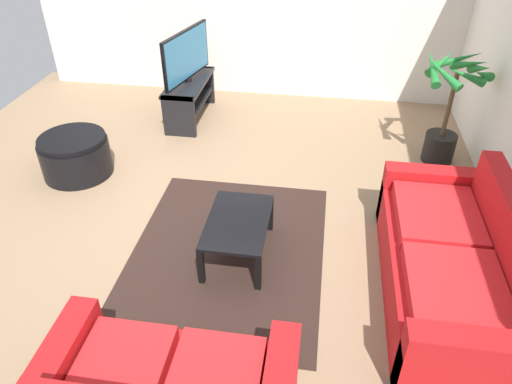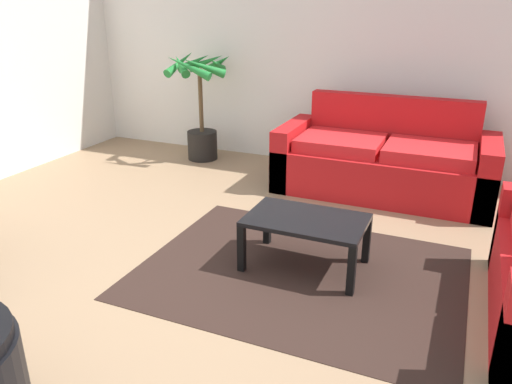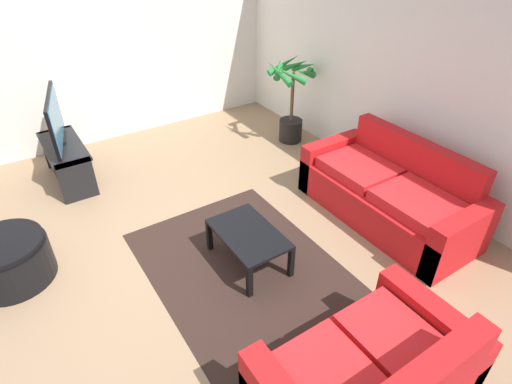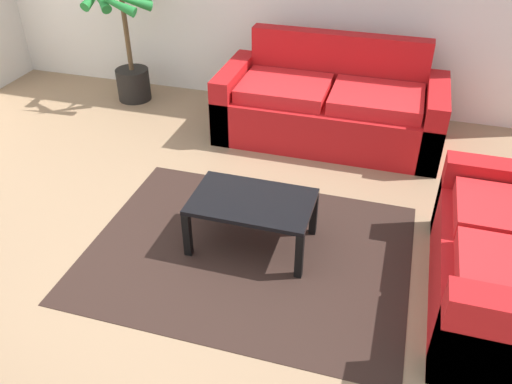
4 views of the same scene
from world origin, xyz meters
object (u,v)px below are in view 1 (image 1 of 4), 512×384
at_px(tv_stand, 190,94).
at_px(ottoman, 76,155).
at_px(coffee_table, 238,225).
at_px(tv, 186,55).
at_px(couch_main, 452,268).
at_px(potted_palm, 448,112).

xyz_separation_m(tv_stand, ottoman, (1.54, -0.88, -0.12)).
bearing_deg(coffee_table, ottoman, -117.52).
bearing_deg(tv, coffee_table, 23.53).
bearing_deg(couch_main, tv, -134.65).
distance_m(tv_stand, coffee_table, 2.83).
height_order(potted_palm, ottoman, potted_palm).
distance_m(tv_stand, ottoman, 1.78).
xyz_separation_m(couch_main, tv, (-2.83, -2.86, 0.57)).
relative_size(tv_stand, tv, 1.03).
bearing_deg(tv, ottoman, -29.87).
distance_m(tv_stand, potted_palm, 3.21).
relative_size(coffee_table, ottoman, 1.10).
bearing_deg(couch_main, ottoman, -108.91).
height_order(coffee_table, ottoman, ottoman).
distance_m(tv, coffee_table, 2.88).
height_order(tv, ottoman, tv).
relative_size(couch_main, tv, 1.91).
height_order(couch_main, tv, tv).
bearing_deg(potted_palm, couch_main, -6.91).
distance_m(couch_main, ottoman, 3.96).
xyz_separation_m(tv, coffee_table, (2.59, 1.13, -0.55)).
distance_m(tv, ottoman, 1.89).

